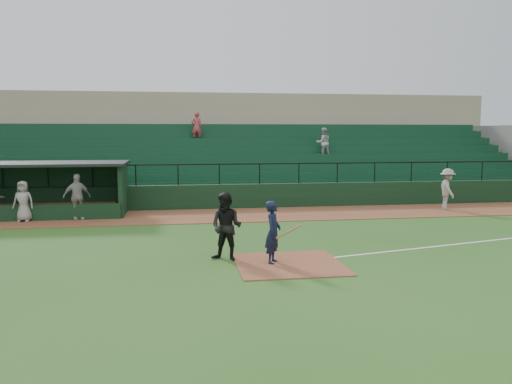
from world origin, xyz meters
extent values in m
plane|color=#28511A|center=(0.00, 0.00, 0.00)|extent=(90.00, 90.00, 0.00)
cube|color=brown|center=(0.00, 8.00, 0.01)|extent=(40.00, 4.00, 0.03)
cube|color=brown|center=(0.00, -1.00, 0.01)|extent=(3.00, 3.00, 0.03)
cube|color=white|center=(8.00, 1.20, 0.01)|extent=(17.49, 4.44, 0.01)
cube|color=black|center=(0.00, 10.20, 0.60)|extent=(36.00, 0.35, 1.20)
cylinder|color=black|center=(0.00, 10.20, 2.20)|extent=(36.00, 0.06, 0.06)
cube|color=slate|center=(0.00, 15.10, 1.80)|extent=(36.00, 9.00, 3.60)
cube|color=#103B22|center=(0.00, 14.60, 2.25)|extent=(34.56, 8.00, 4.05)
cube|color=slate|center=(18.00, 15.15, 2.10)|extent=(0.35, 9.50, 4.20)
cube|color=gray|center=(0.00, 21.60, 3.20)|extent=(38.00, 3.00, 6.40)
cube|color=slate|center=(0.00, 19.60, 3.70)|extent=(36.00, 2.00, 0.20)
imported|color=#A5A5A5|center=(5.64, 14.90, 3.13)|extent=(0.86, 0.67, 1.77)
imported|color=#A53C3F|center=(-1.78, 16.90, 4.07)|extent=(0.67, 0.44, 1.84)
cube|color=black|center=(-9.75, 10.40, 1.15)|extent=(8.50, 0.20, 2.30)
cube|color=black|center=(-5.50, 9.10, 1.15)|extent=(0.20, 2.60, 2.30)
cube|color=black|center=(-9.75, 9.10, 2.36)|extent=(8.90, 3.20, 0.12)
cube|color=olive|center=(-9.75, 10.00, 0.25)|extent=(7.65, 0.40, 0.50)
cube|color=black|center=(-9.75, 7.75, 0.35)|extent=(8.50, 0.12, 0.70)
imported|color=black|center=(-0.43, -0.82, 0.91)|extent=(0.66, 0.78, 1.81)
cylinder|color=olive|center=(-0.03, -1.02, 0.95)|extent=(0.79, 0.34, 0.35)
imported|color=black|center=(-1.70, -0.23, 1.00)|extent=(1.22, 1.14, 2.00)
imported|color=gray|center=(9.80, 7.96, 1.03)|extent=(0.93, 1.39, 1.99)
imported|color=#A5A19B|center=(-7.31, 7.78, 1.02)|extent=(1.25, 0.93, 1.97)
imported|color=gray|center=(-9.44, 7.63, 0.88)|extent=(0.88, 0.62, 1.71)
camera|label=1|loc=(-3.18, -15.14, 3.74)|focal=36.48mm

